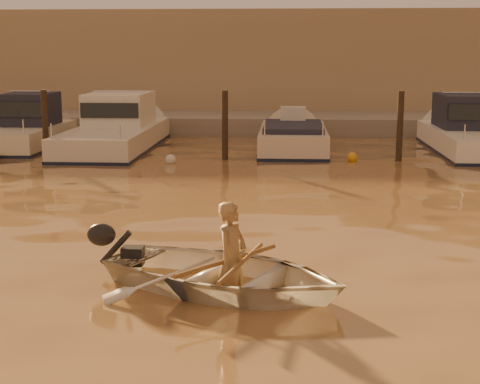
# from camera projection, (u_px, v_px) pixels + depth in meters

# --- Properties ---
(ground_plane) EXTENTS (160.00, 160.00, 0.00)m
(ground_plane) POSITION_uv_depth(u_px,v_px,m) (134.00, 347.00, 7.86)
(ground_plane) COLOR brown
(ground_plane) RESTS_ON ground
(dinghy) EXTENTS (4.02, 3.52, 0.69)m
(dinghy) POSITION_uv_depth(u_px,v_px,m) (225.00, 274.00, 9.68)
(dinghy) COLOR silver
(dinghy) RESTS_ON ground_plane
(person) EXTENTS (0.55, 0.65, 1.51)m
(person) POSITION_uv_depth(u_px,v_px,m) (232.00, 258.00, 9.59)
(person) COLOR #97764B
(person) RESTS_ON dinghy
(outboard_motor) EXTENTS (0.98, 0.72, 0.70)m
(outboard_motor) POSITION_uv_depth(u_px,v_px,m) (131.00, 256.00, 10.34)
(outboard_motor) COLOR black
(outboard_motor) RESTS_ON dinghy
(oar_port) EXTENTS (0.47, 2.07, 0.13)m
(oar_port) POSITION_uv_depth(u_px,v_px,m) (242.00, 262.00, 9.53)
(oar_port) COLOR brown
(oar_port) RESTS_ON dinghy
(oar_starboard) EXTENTS (1.21, 1.79, 0.13)m
(oar_starboard) POSITION_uv_depth(u_px,v_px,m) (228.00, 260.00, 9.62)
(oar_starboard) COLOR brown
(oar_starboard) RESTS_ON dinghy
(moored_boat_1) EXTENTS (1.87, 5.69, 1.75)m
(moored_boat_1) POSITION_uv_depth(u_px,v_px,m) (27.00, 129.00, 23.86)
(moored_boat_1) COLOR beige
(moored_boat_1) RESTS_ON ground_plane
(moored_boat_2) EXTENTS (2.41, 8.02, 1.75)m
(moored_boat_2) POSITION_uv_depth(u_px,v_px,m) (115.00, 129.00, 23.67)
(moored_boat_2) COLOR silver
(moored_boat_2) RESTS_ON ground_plane
(moored_boat_3) EXTENTS (2.06, 5.96, 0.95)m
(moored_boat_3) POSITION_uv_depth(u_px,v_px,m) (293.00, 143.00, 23.38)
(moored_boat_3) COLOR beige
(moored_boat_3) RESTS_ON ground_plane
(moored_boat_4) EXTENTS (2.28, 7.03, 1.75)m
(moored_boat_4) POSITION_uv_depth(u_px,v_px,m) (471.00, 132.00, 22.95)
(moored_boat_4) COLOR white
(moored_boat_4) RESTS_ON ground_plane
(piling_1) EXTENTS (0.18, 0.18, 2.20)m
(piling_1) POSITION_uv_depth(u_px,v_px,m) (45.00, 127.00, 21.56)
(piling_1) COLOR #2D2319
(piling_1) RESTS_ON ground_plane
(piling_2) EXTENTS (0.18, 0.18, 2.20)m
(piling_2) POSITION_uv_depth(u_px,v_px,m) (225.00, 129.00, 21.22)
(piling_2) COLOR #2D2319
(piling_2) RESTS_ON ground_plane
(piling_3) EXTENTS (0.18, 0.18, 2.20)m
(piling_3) POSITION_uv_depth(u_px,v_px,m) (400.00, 130.00, 20.90)
(piling_3) COLOR #2D2319
(piling_3) RESTS_ON ground_plane
(fender_c) EXTENTS (0.30, 0.30, 0.30)m
(fender_c) POSITION_uv_depth(u_px,v_px,m) (171.00, 160.00, 20.64)
(fender_c) COLOR silver
(fender_c) RESTS_ON ground_plane
(fender_d) EXTENTS (0.30, 0.30, 0.30)m
(fender_d) POSITION_uv_depth(u_px,v_px,m) (352.00, 158.00, 21.06)
(fender_d) COLOR orange
(fender_d) RESTS_ON ground_plane
(quay) EXTENTS (52.00, 4.00, 1.00)m
(quay) POSITION_uv_depth(u_px,v_px,m) (247.00, 127.00, 28.90)
(quay) COLOR gray
(quay) RESTS_ON ground_plane
(waterfront_building) EXTENTS (46.00, 7.00, 4.80)m
(waterfront_building) POSITION_uv_depth(u_px,v_px,m) (254.00, 66.00, 33.86)
(waterfront_building) COLOR #9E8466
(waterfront_building) RESTS_ON quay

